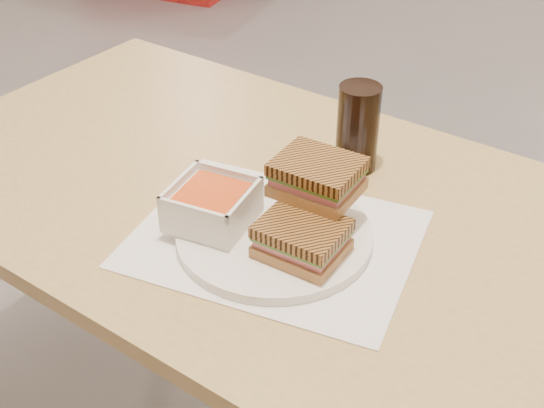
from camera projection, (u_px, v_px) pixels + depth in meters
The scene contains 7 objects.
main_table at pixel (252, 245), 1.18m from camera, with size 1.28×0.85×0.75m.
tray_liner at pixel (275, 238), 1.01m from camera, with size 0.42×0.34×0.00m.
plate at pixel (274, 235), 1.00m from camera, with size 0.28×0.28×0.02m.
soup_bowl at pixel (212, 206), 1.00m from camera, with size 0.12×0.12×0.06m.
panini_lower at pixel (302, 238), 0.94m from camera, with size 0.12×0.10×0.05m.
panini_upper at pixel (317, 177), 0.97m from camera, with size 0.12×0.10×0.05m.
cola_glass at pixel (358, 128), 1.13m from camera, with size 0.07×0.07×0.15m.
Camera 1 is at (0.38, -2.69, 1.37)m, focal length 46.17 mm.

